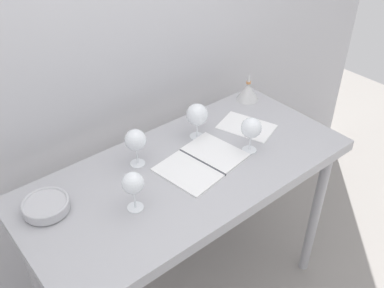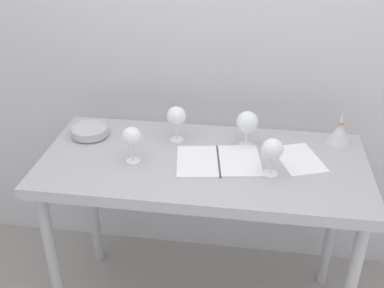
{
  "view_description": "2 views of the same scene",
  "coord_description": "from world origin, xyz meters",
  "px_view_note": "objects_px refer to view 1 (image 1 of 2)",
  "views": [
    {
      "loc": [
        -0.87,
        -1.08,
        2.03
      ],
      "look_at": [
        0.05,
        0.03,
        0.98
      ],
      "focal_mm": 40.39,
      "sensor_mm": 36.0,
      "label": 1
    },
    {
      "loc": [
        0.19,
        -1.69,
        1.93
      ],
      "look_at": [
        -0.05,
        -0.02,
        0.98
      ],
      "focal_mm": 43.19,
      "sensor_mm": 36.0,
      "label": 2
    }
  ],
  "objects_px": {
    "wine_glass_far_right": "(197,115)",
    "tasting_bowl": "(46,206)",
    "wine_glass_far_left": "(135,141)",
    "open_notebook": "(202,162)",
    "tasting_sheet_upper": "(247,127)",
    "decanter_funnel": "(248,91)",
    "wine_glass_near_left": "(133,184)",
    "wine_glass_near_right": "(251,129)"
  },
  "relations": [
    {
      "from": "wine_glass_far_right",
      "to": "tasting_bowl",
      "type": "bearing_deg",
      "value": -179.02
    },
    {
      "from": "wine_glass_far_left",
      "to": "wine_glass_far_right",
      "type": "distance_m",
      "value": 0.32
    },
    {
      "from": "open_notebook",
      "to": "tasting_bowl",
      "type": "xyz_separation_m",
      "value": [
        -0.62,
        0.15,
        0.02
      ]
    },
    {
      "from": "open_notebook",
      "to": "tasting_sheet_upper",
      "type": "height_order",
      "value": "open_notebook"
    },
    {
      "from": "tasting_sheet_upper",
      "to": "decanter_funnel",
      "type": "bearing_deg",
      "value": 23.85
    },
    {
      "from": "wine_glass_far_left",
      "to": "tasting_bowl",
      "type": "height_order",
      "value": "wine_glass_far_left"
    },
    {
      "from": "wine_glass_far_left",
      "to": "decanter_funnel",
      "type": "relative_size",
      "value": 1.12
    },
    {
      "from": "open_notebook",
      "to": "decanter_funnel",
      "type": "height_order",
      "value": "decanter_funnel"
    },
    {
      "from": "wine_glass_near_left",
      "to": "wine_glass_far_right",
      "type": "distance_m",
      "value": 0.51
    },
    {
      "from": "wine_glass_near_left",
      "to": "wine_glass_near_right",
      "type": "relative_size",
      "value": 1.0
    },
    {
      "from": "wine_glass_near_right",
      "to": "tasting_bowl",
      "type": "relative_size",
      "value": 0.95
    },
    {
      "from": "wine_glass_far_left",
      "to": "tasting_sheet_upper",
      "type": "height_order",
      "value": "wine_glass_far_left"
    },
    {
      "from": "wine_glass_far_right",
      "to": "tasting_sheet_upper",
      "type": "height_order",
      "value": "wine_glass_far_right"
    },
    {
      "from": "wine_glass_near_left",
      "to": "open_notebook",
      "type": "distance_m",
      "value": 0.38
    },
    {
      "from": "wine_glass_near_left",
      "to": "decanter_funnel",
      "type": "bearing_deg",
      "value": 18.53
    },
    {
      "from": "wine_glass_far_left",
      "to": "wine_glass_near_right",
      "type": "bearing_deg",
      "value": -28.41
    },
    {
      "from": "wine_glass_near_left",
      "to": "wine_glass_far_right",
      "type": "relative_size",
      "value": 0.96
    },
    {
      "from": "wine_glass_far_right",
      "to": "wine_glass_far_left",
      "type": "bearing_deg",
      "value": 178.81
    },
    {
      "from": "wine_glass_far_left",
      "to": "decanter_funnel",
      "type": "xyz_separation_m",
      "value": [
        0.74,
        0.09,
        -0.07
      ]
    },
    {
      "from": "wine_glass_far_right",
      "to": "open_notebook",
      "type": "distance_m",
      "value": 0.22
    },
    {
      "from": "wine_glass_far_right",
      "to": "tasting_bowl",
      "type": "xyz_separation_m",
      "value": [
        -0.73,
        -0.01,
        -0.09
      ]
    },
    {
      "from": "wine_glass_far_left",
      "to": "tasting_sheet_upper",
      "type": "distance_m",
      "value": 0.57
    },
    {
      "from": "wine_glass_near_left",
      "to": "tasting_sheet_upper",
      "type": "bearing_deg",
      "value": 9.61
    },
    {
      "from": "wine_glass_far_left",
      "to": "tasting_sheet_upper",
      "type": "relative_size",
      "value": 0.68
    },
    {
      "from": "wine_glass_near_left",
      "to": "decanter_funnel",
      "type": "height_order",
      "value": "wine_glass_near_left"
    },
    {
      "from": "wine_glass_near_left",
      "to": "tasting_bowl",
      "type": "height_order",
      "value": "wine_glass_near_left"
    },
    {
      "from": "wine_glass_far_right",
      "to": "wine_glass_near_right",
      "type": "xyz_separation_m",
      "value": [
        0.11,
        -0.22,
        -0.0
      ]
    },
    {
      "from": "tasting_sheet_upper",
      "to": "wine_glass_near_right",
      "type": "bearing_deg",
      "value": -151.85
    },
    {
      "from": "wine_glass_near_left",
      "to": "wine_glass_far_right",
      "type": "xyz_separation_m",
      "value": [
        0.47,
        0.21,
        -0.0
      ]
    },
    {
      "from": "wine_glass_far_right",
      "to": "open_notebook",
      "type": "bearing_deg",
      "value": -124.21
    },
    {
      "from": "wine_glass_near_left",
      "to": "tasting_sheet_upper",
      "type": "height_order",
      "value": "wine_glass_near_left"
    },
    {
      "from": "wine_glass_near_left",
      "to": "wine_glass_far_left",
      "type": "height_order",
      "value": "wine_glass_far_left"
    },
    {
      "from": "tasting_sheet_upper",
      "to": "tasting_bowl",
      "type": "height_order",
      "value": "tasting_bowl"
    },
    {
      "from": "wine_glass_near_right",
      "to": "tasting_bowl",
      "type": "bearing_deg",
      "value": 165.77
    },
    {
      "from": "wine_glass_far_right",
      "to": "decanter_funnel",
      "type": "bearing_deg",
      "value": 12.42
    },
    {
      "from": "tasting_sheet_upper",
      "to": "tasting_bowl",
      "type": "relative_size",
      "value": 1.45
    },
    {
      "from": "wine_glass_near_right",
      "to": "open_notebook",
      "type": "distance_m",
      "value": 0.25
    },
    {
      "from": "wine_glass_near_right",
      "to": "tasting_sheet_upper",
      "type": "relative_size",
      "value": 0.66
    },
    {
      "from": "wine_glass_far_right",
      "to": "decanter_funnel",
      "type": "relative_size",
      "value": 1.12
    },
    {
      "from": "wine_glass_far_right",
      "to": "tasting_sheet_upper",
      "type": "xyz_separation_m",
      "value": [
        0.23,
        -0.09,
        -0.11
      ]
    },
    {
      "from": "open_notebook",
      "to": "decanter_funnel",
      "type": "distance_m",
      "value": 0.59
    },
    {
      "from": "tasting_sheet_upper",
      "to": "decanter_funnel",
      "type": "distance_m",
      "value": 0.26
    }
  ]
}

